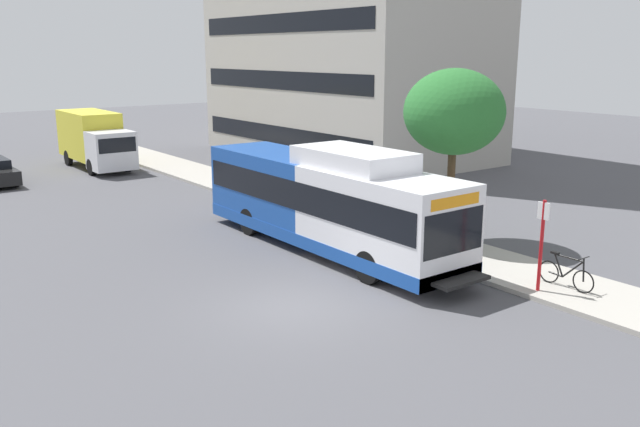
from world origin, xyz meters
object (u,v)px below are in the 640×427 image
at_px(bus_stop_sign_pole, 542,239).
at_px(bicycle_parked, 566,274).
at_px(transit_bus, 327,201).
at_px(box_truck_background, 95,139).
at_px(street_tree_near_stop, 454,112).

relative_size(bus_stop_sign_pole, bicycle_parked, 1.48).
distance_m(bus_stop_sign_pole, bicycle_parked, 1.39).
xyz_separation_m(transit_bus, bus_stop_sign_pole, (2.01, -7.12, -0.05)).
height_order(bicycle_parked, box_truck_background, box_truck_background).
bearing_deg(street_tree_near_stop, transit_bus, 154.52).
height_order(transit_bus, box_truck_background, transit_bus).
height_order(transit_bus, bicycle_parked, transit_bus).
bearing_deg(transit_bus, box_truck_background, 91.91).
xyz_separation_m(transit_bus, box_truck_background, (-0.71, 21.35, 0.04)).
distance_m(bus_stop_sign_pole, box_truck_background, 28.60).
relative_size(bicycle_parked, street_tree_near_stop, 0.29).
bearing_deg(box_truck_background, transit_bus, -88.09).
xyz_separation_m(bus_stop_sign_pole, street_tree_near_stop, (2.01, 5.20, 2.99)).
height_order(bus_stop_sign_pole, street_tree_near_stop, street_tree_near_stop).
bearing_deg(street_tree_near_stop, bus_stop_sign_pole, -111.16).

